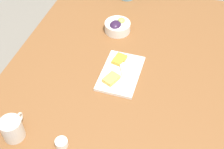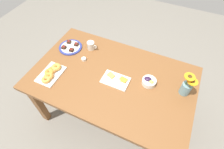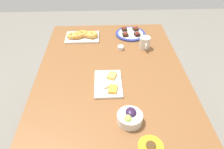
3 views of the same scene
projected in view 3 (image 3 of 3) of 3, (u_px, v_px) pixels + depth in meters
ground_plane at (112, 146)px, 1.87m from camera, size 6.00×6.00×0.00m
dining_table at (112, 89)px, 1.47m from camera, size 1.60×1.00×0.74m
coffee_mug at (145, 43)px, 1.70m from camera, size 0.12×0.08×0.09m
grape_bowl at (130, 117)px, 1.13m from camera, size 0.13×0.13×0.07m
cheese_platter at (109, 83)px, 1.37m from camera, size 0.26×0.17×0.03m
croissant_platter at (83, 36)px, 1.83m from camera, size 0.19×0.28×0.05m
jam_cup_honey at (121, 48)px, 1.70m from camera, size 0.05×0.05×0.03m
dessert_plate at (130, 34)px, 1.89m from camera, size 0.26×0.26×0.05m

